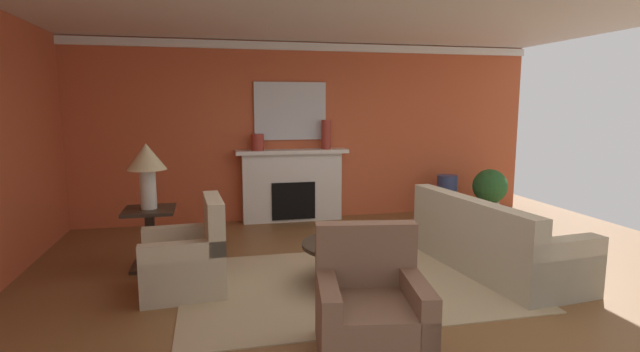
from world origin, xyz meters
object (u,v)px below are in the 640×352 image
mantel_mirror (290,111)px  table_lamp (147,163)px  fireplace (292,187)px  vase_mantel_left (258,142)px  vase_tall_corner (447,196)px  potted_plant (490,190)px  vase_mantel_right (326,135)px  sofa (492,245)px  coffee_table (349,253)px  armchair_near_window (187,261)px  side_table (150,234)px  armchair_facing_fireplace (371,315)px

mantel_mirror → table_lamp: size_ratio=1.55×
fireplace → vase_mantel_left: size_ratio=6.99×
vase_tall_corner → potted_plant: (0.60, -0.32, 0.14)m
vase_mantel_right → vase_tall_corner: bearing=-7.0°
sofa → vase_mantel_left: bearing=130.2°
coffee_table → vase_mantel_right: bearing=81.4°
vase_tall_corner → coffee_table: bearing=-133.5°
fireplace → armchair_near_window: fireplace is taller
armchair_near_window → vase_mantel_left: size_ratio=3.69×
fireplace → table_lamp: size_ratio=2.40×
mantel_mirror → vase_tall_corner: 2.99m
mantel_mirror → armchair_near_window: bearing=-118.5°
sofa → side_table: size_ratio=3.12×
sofa → potted_plant: size_ratio=2.62×
sofa → armchair_near_window: bearing=177.5°
vase_tall_corner → vase_mantel_right: bearing=173.0°
side_table → vase_mantel_right: vase_mantel_right is taller
side_table → vase_mantel_right: size_ratio=1.49×
side_table → vase_tall_corner: (4.57, 1.60, -0.05)m
armchair_facing_fireplace → vase_tall_corner: (2.72, 4.01, 0.05)m
vase_mantel_left → mantel_mirror: bearing=17.2°
coffee_table → sofa: bearing=1.8°
sofa → vase_mantel_right: (-1.27, 2.80, 1.10)m
coffee_table → fireplace: bearing=92.3°
table_lamp → vase_mantel_right: vase_mantel_right is taller
coffee_table → table_lamp: bearing=154.3°
armchair_near_window → potted_plant: bearing=23.9°
table_lamp → vase_mantel_right: (2.53, 1.85, 0.18)m
fireplace → table_lamp: bearing=-136.2°
coffee_table → potted_plant: 3.84m
armchair_facing_fireplace → potted_plant: size_ratio=1.14×
vase_tall_corner → armchair_near_window: bearing=-149.7°
potted_plant → table_lamp: bearing=-166.1°
armchair_near_window → side_table: size_ratio=1.36×
mantel_mirror → vase_mantel_left: (-0.55, -0.17, -0.48)m
potted_plant → vase_tall_corner: bearing=152.0°
fireplace → coffee_table: size_ratio=1.80×
sofa → side_table: bearing=165.9°
armchair_near_window → table_lamp: size_ratio=1.27×
armchair_near_window → vase_mantel_right: 3.55m
side_table → table_lamp: table_lamp is taller
armchair_facing_fireplace → vase_mantel_right: (0.68, 4.26, 1.09)m
vase_mantel_left → table_lamp: bearing=-127.7°
table_lamp → side_table: bearing=-14.0°
mantel_mirror → vase_mantel_right: mantel_mirror is taller
armchair_near_window → sofa: bearing=-2.5°
armchair_near_window → table_lamp: 1.30m
mantel_mirror → vase_mantel_right: 0.69m
vase_tall_corner → vase_mantel_left: 3.29m
side_table → vase_mantel_left: bearing=52.3°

